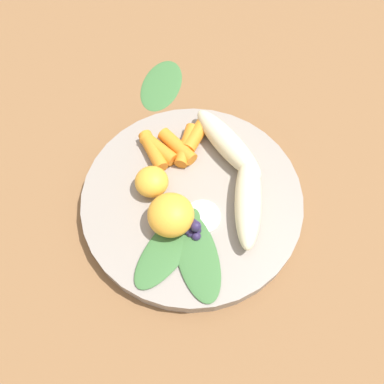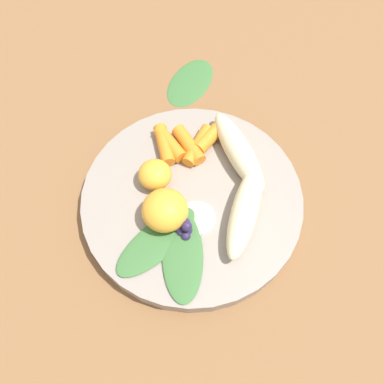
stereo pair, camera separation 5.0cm
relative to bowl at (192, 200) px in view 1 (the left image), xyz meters
The scene contains 16 objects.
ground_plane 0.01m from the bowl, ahead, with size 2.40×2.40×0.00m, color brown.
bowl is the anchor object (origin of this frame).
banana_peeled_left 0.09m from the bowl, 91.21° to the left, with size 0.13×0.03×0.03m, color beige.
banana_peeled_right 0.07m from the bowl, 23.04° to the left, with size 0.13×0.03×0.03m, color beige.
orange_segment_near 0.05m from the bowl, 94.18° to the right, with size 0.06×0.06×0.04m, color #F4A833.
orange_segment_far 0.06m from the bowl, 158.25° to the right, with size 0.04×0.04×0.03m, color #F4A833.
carrot_front 0.09m from the bowl, 120.81° to the left, with size 0.02×0.02×0.05m, color orange.
carrot_mid_left 0.07m from the bowl, 130.41° to the left, with size 0.02×0.02×0.06m, color orange.
carrot_mid_right 0.07m from the bowl, 140.29° to the left, with size 0.02×0.02×0.06m, color orange.
carrot_rear 0.08m from the bowl, 158.60° to the left, with size 0.02×0.02×0.05m, color orange.
carrot_small 0.08m from the bowl, 164.07° to the left, with size 0.02×0.02×0.06m, color orange.
blueberry_pile 0.05m from the bowl, 57.26° to the right, with size 0.04×0.02×0.02m.
coconut_shred_patch 0.03m from the bowl, 32.16° to the right, with size 0.04×0.04×0.00m, color white.
kale_leaf_left 0.08m from the bowl, 77.15° to the right, with size 0.12×0.05×0.01m, color #3D7038.
kale_leaf_right 0.08m from the bowl, 51.28° to the right, with size 0.12×0.05×0.01m, color #3D7038.
kale_leaf_stray 0.21m from the bowl, 137.57° to the left, with size 0.11×0.06×0.01m, color #3D7038.
Camera 1 is at (0.13, -0.19, 0.47)m, focal length 37.50 mm.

